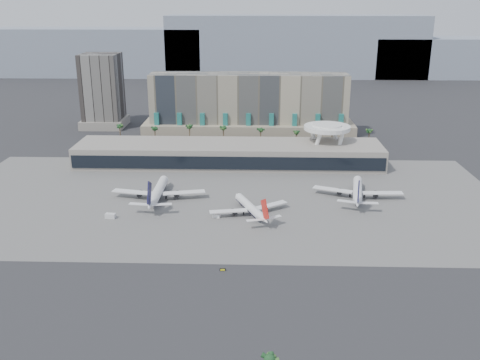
{
  "coord_description": "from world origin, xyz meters",
  "views": [
    {
      "loc": [
        15.46,
        -178.06,
        89.04
      ],
      "look_at": [
        8.51,
        40.0,
        14.44
      ],
      "focal_mm": 40.0,
      "sensor_mm": 36.0,
      "label": 1
    }
  ],
  "objects_px": {
    "airliner_right": "(358,190)",
    "service_vehicle_b": "(217,216)",
    "taxiway_sign": "(223,270)",
    "service_vehicle_a": "(110,216)",
    "airliner_left": "(158,191)",
    "airliner_centre": "(250,207)"
  },
  "relations": [
    {
      "from": "airliner_left",
      "to": "service_vehicle_a",
      "type": "bearing_deg",
      "value": -125.45
    },
    {
      "from": "airliner_right",
      "to": "taxiway_sign",
      "type": "xyz_separation_m",
      "value": [
        -58.65,
        -72.53,
        -3.3
      ]
    },
    {
      "from": "service_vehicle_b",
      "to": "airliner_left",
      "type": "bearing_deg",
      "value": 158.13
    },
    {
      "from": "airliner_left",
      "to": "airliner_right",
      "type": "bearing_deg",
      "value": 2.95
    },
    {
      "from": "airliner_left",
      "to": "airliner_centre",
      "type": "distance_m",
      "value": 46.29
    },
    {
      "from": "airliner_left",
      "to": "service_vehicle_b",
      "type": "bearing_deg",
      "value": -35.7
    },
    {
      "from": "taxiway_sign",
      "to": "airliner_left",
      "type": "bearing_deg",
      "value": 111.36
    },
    {
      "from": "airliner_left",
      "to": "service_vehicle_a",
      "type": "xyz_separation_m",
      "value": [
        -16.37,
        -22.97,
        -2.89
      ]
    },
    {
      "from": "airliner_centre",
      "to": "taxiway_sign",
      "type": "relative_size",
      "value": 16.93
    },
    {
      "from": "airliner_left",
      "to": "service_vehicle_a",
      "type": "distance_m",
      "value": 28.35
    },
    {
      "from": "airliner_right",
      "to": "service_vehicle_b",
      "type": "bearing_deg",
      "value": -148.35
    },
    {
      "from": "airliner_left",
      "to": "service_vehicle_b",
      "type": "height_order",
      "value": "airliner_left"
    },
    {
      "from": "airliner_centre",
      "to": "airliner_right",
      "type": "relative_size",
      "value": 0.82
    },
    {
      "from": "airliner_centre",
      "to": "service_vehicle_b",
      "type": "relative_size",
      "value": 11.57
    },
    {
      "from": "service_vehicle_b",
      "to": "taxiway_sign",
      "type": "bearing_deg",
      "value": -69.41
    },
    {
      "from": "airliner_left",
      "to": "airliner_right",
      "type": "distance_m",
      "value": 93.08
    },
    {
      "from": "taxiway_sign",
      "to": "airliner_centre",
      "type": "bearing_deg",
      "value": 74.69
    },
    {
      "from": "taxiway_sign",
      "to": "service_vehicle_a",
      "type": "bearing_deg",
      "value": 133.03
    },
    {
      "from": "airliner_right",
      "to": "airliner_left",
      "type": "bearing_deg",
      "value": -167.03
    },
    {
      "from": "airliner_right",
      "to": "service_vehicle_b",
      "type": "height_order",
      "value": "airliner_right"
    },
    {
      "from": "service_vehicle_a",
      "to": "taxiway_sign",
      "type": "distance_m",
      "value": 67.65
    },
    {
      "from": "airliner_right",
      "to": "taxiway_sign",
      "type": "relative_size",
      "value": 20.7
    }
  ]
}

